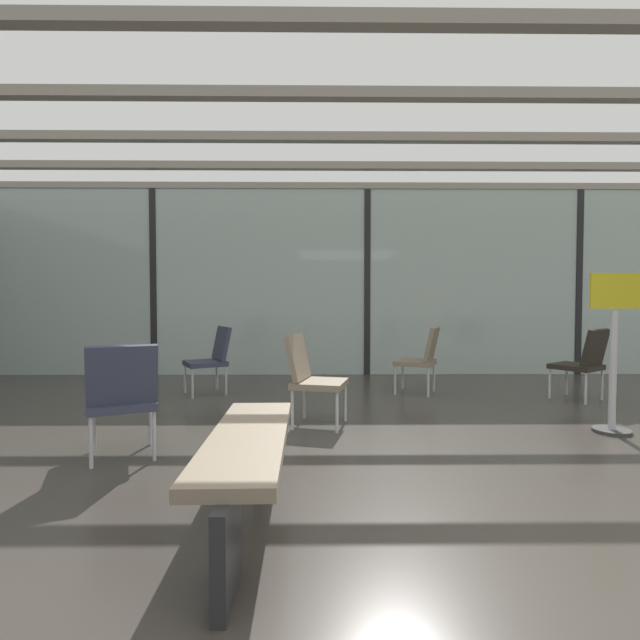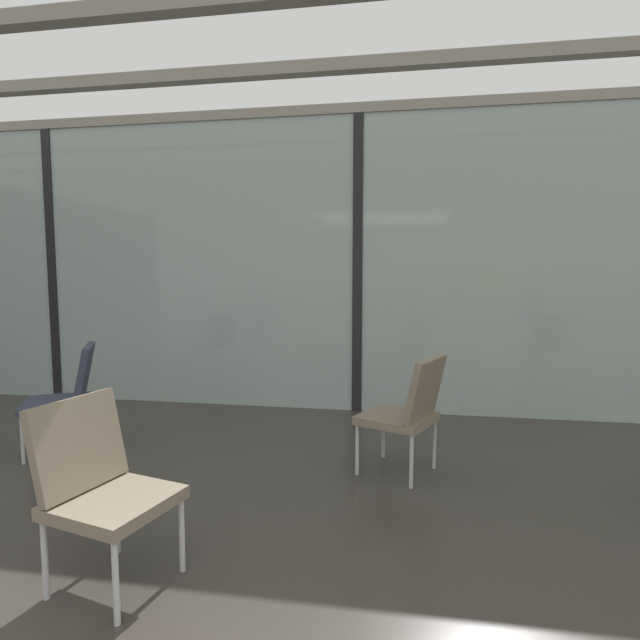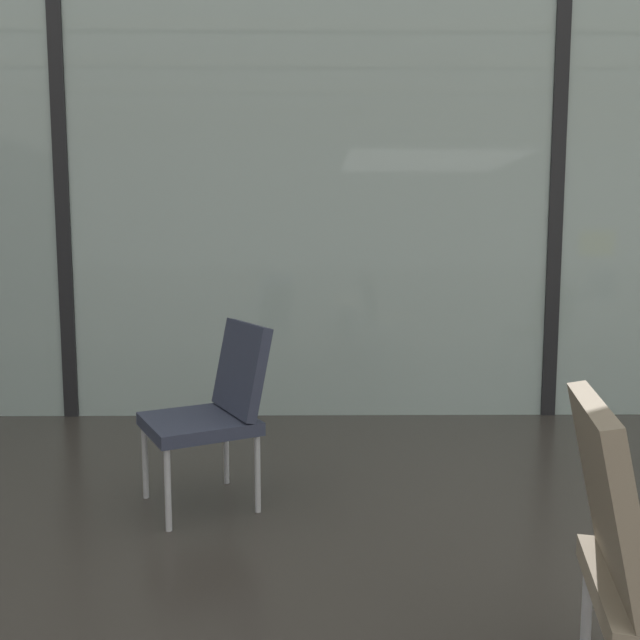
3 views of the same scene
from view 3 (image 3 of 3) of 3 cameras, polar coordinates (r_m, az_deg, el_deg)
name	(u,v)px [view 3 (image 3 of 3)]	position (r m, az deg, el deg)	size (l,w,h in m)	color
glass_curtain_wall	(554,207)	(4.97, 20.04, 9.45)	(14.00, 0.08, 3.04)	#A3B7B2
window_mullion_0	(65,206)	(4.99, -21.71, 9.37)	(0.10, 0.12, 3.04)	black
window_mullion_1	(554,207)	(4.97, 20.04, 9.45)	(0.10, 0.12, 3.04)	black
parked_airplane	(405,204)	(10.03, 7.59, 10.14)	(10.68, 3.76, 3.76)	#B2BCD6
lounge_chair_3	(216,402)	(3.13, -9.19, -7.21)	(0.69, 0.67, 0.87)	#33384C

